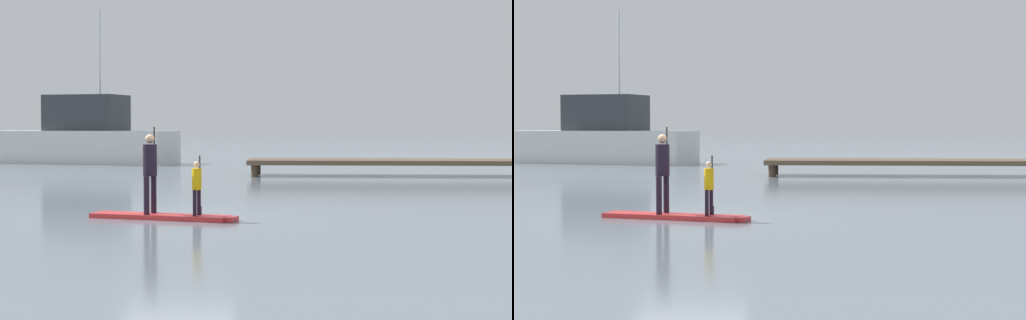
{
  "view_description": "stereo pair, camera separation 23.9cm",
  "coord_description": "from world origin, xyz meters",
  "views": [
    {
      "loc": [
        2.76,
        -18.53,
        2.01
      ],
      "look_at": [
        1.61,
        2.62,
        1.12
      ],
      "focal_mm": 59.68,
      "sensor_mm": 36.0,
      "label": 1
    },
    {
      "loc": [
        3.0,
        -18.51,
        2.01
      ],
      "look_at": [
        1.61,
        2.62,
        1.12
      ],
      "focal_mm": 59.68,
      "sensor_mm": 36.0,
      "label": 2
    }
  ],
  "objects": [
    {
      "name": "ground_plane",
      "position": [
        0.0,
        0.0,
        0.0
      ],
      "size": [
        240.0,
        240.0,
        0.0
      ],
      "primitive_type": "plane",
      "color": "slate"
    },
    {
      "name": "paddler_adult",
      "position": [
        -0.48,
        -0.58,
        1.08
      ],
      "size": [
        0.37,
        0.52,
        1.86
      ],
      "color": "black",
      "rests_on": "paddleboard_near"
    },
    {
      "name": "floating_dock",
      "position": [
        6.16,
        14.75,
        0.54
      ],
      "size": [
        11.02,
        2.42,
        0.64
      ],
      "color": "brown",
      "rests_on": "ground"
    },
    {
      "name": "fishing_boat_white_large",
      "position": [
        -8.75,
        24.96,
        1.28
      ],
      "size": [
        10.65,
        5.37,
        7.88
      ],
      "color": "silver",
      "rests_on": "ground"
    },
    {
      "name": "paddler_child_solo",
      "position": [
        0.56,
        -0.85,
        0.74
      ],
      "size": [
        0.25,
        0.39,
        1.25
      ],
      "color": "black",
      "rests_on": "paddleboard_near"
    },
    {
      "name": "paddleboard_near",
      "position": [
        -0.19,
        -0.66,
        0.05
      ],
      "size": [
        3.27,
        1.39,
        0.1
      ],
      "color": "red",
      "rests_on": "ground"
    }
  ]
}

